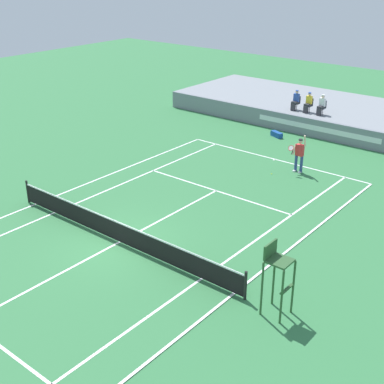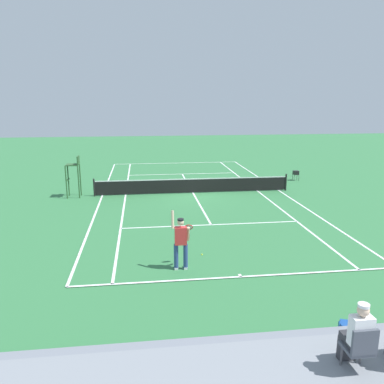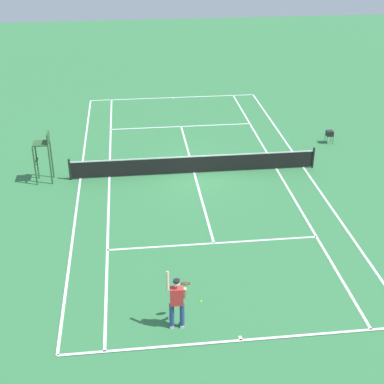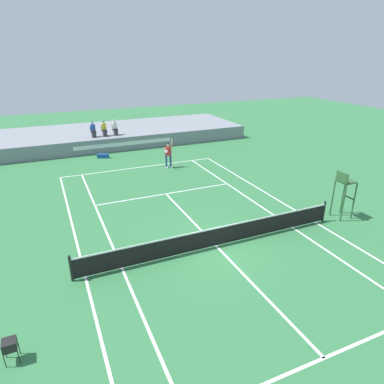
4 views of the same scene
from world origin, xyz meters
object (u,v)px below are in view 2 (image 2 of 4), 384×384
(tennis_player, at_px, (181,242))
(equipment_bag, at_px, (358,330))
(spectator_seated_2, at_px, (357,337))
(ball_hopper, at_px, (296,173))
(umpire_chair, at_px, (74,171))
(tennis_ball, at_px, (202,255))

(tennis_player, bearing_deg, equipment_bag, 131.41)
(spectator_seated_2, relative_size, ball_hopper, 1.81)
(tennis_player, height_order, umpire_chair, umpire_chair)
(spectator_seated_2, xyz_separation_m, tennis_ball, (1.36, -8.06, -1.74))
(tennis_ball, height_order, equipment_bag, equipment_bag)
(spectator_seated_2, bearing_deg, tennis_ball, -80.39)
(umpire_chair, height_order, equipment_bag, umpire_chair)
(spectator_seated_2, bearing_deg, equipment_bag, -122.87)
(tennis_player, height_order, tennis_ball, tennis_player)
(spectator_seated_2, height_order, tennis_ball, spectator_seated_2)
(tennis_player, height_order, equipment_bag, tennis_player)
(spectator_seated_2, relative_size, tennis_player, 0.61)
(spectator_seated_2, bearing_deg, ball_hopper, -109.47)
(spectator_seated_2, relative_size, equipment_bag, 1.33)
(umpire_chair, bearing_deg, tennis_ball, 121.50)
(equipment_bag, xyz_separation_m, ball_hopper, (-5.79, -18.45, 0.41))
(equipment_bag, bearing_deg, umpire_chair, -59.60)
(umpire_chair, xyz_separation_m, ball_hopper, (-14.85, -3.01, -0.98))
(tennis_ball, xyz_separation_m, ball_hopper, (-8.78, -12.91, 0.54))
(tennis_ball, bearing_deg, ball_hopper, -124.21)
(spectator_seated_2, distance_m, equipment_bag, 3.41)
(umpire_chair, bearing_deg, equipment_bag, 120.40)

